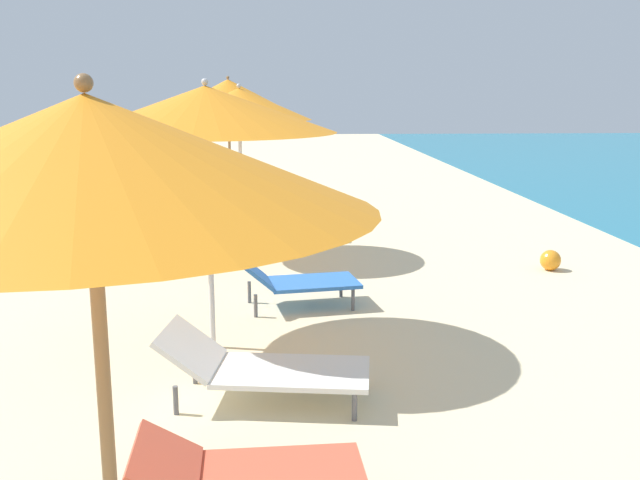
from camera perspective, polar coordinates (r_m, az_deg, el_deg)
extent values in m
cone|color=orange|center=(2.39, -17.99, 6.54)|extent=(1.86, 1.86, 0.38)
sphere|color=olive|center=(2.38, -18.33, 11.80)|extent=(0.06, 0.06, 0.06)
cube|color=#D8593F|center=(4.13, -3.01, -18.37)|extent=(0.94, 0.67, 0.04)
cube|color=#D8593F|center=(4.10, -12.20, -17.02)|extent=(0.38, 0.64, 0.23)
cylinder|color=#59595E|center=(4.46, 1.65, -17.96)|extent=(0.04, 0.04, 0.23)
cylinder|color=#59595E|center=(4.45, -11.73, -18.26)|extent=(0.04, 0.04, 0.23)
cylinder|color=silver|center=(6.49, -8.76, -0.25)|extent=(0.05, 0.05, 1.97)
cone|color=orange|center=(6.35, -9.10, 10.26)|extent=(2.28, 2.28, 0.40)
sphere|color=silver|center=(6.35, -9.17, 12.34)|extent=(0.06, 0.06, 0.06)
cube|color=blue|center=(7.84, -0.55, -3.39)|extent=(1.05, 0.77, 0.04)
cube|color=blue|center=(7.70, -5.20, -2.53)|extent=(0.43, 0.67, 0.30)
cylinder|color=#59595E|center=(8.21, 1.68, -3.73)|extent=(0.04, 0.04, 0.25)
cylinder|color=#59595E|center=(7.72, 2.65, -4.75)|extent=(0.04, 0.04, 0.25)
cylinder|color=#59595E|center=(8.02, -5.65, -4.16)|extent=(0.04, 0.04, 0.25)
cylinder|color=#59595E|center=(7.52, -5.15, -5.24)|extent=(0.04, 0.04, 0.25)
cube|color=white|center=(5.51, -2.21, -10.48)|extent=(1.24, 0.81, 0.04)
cube|color=white|center=(5.58, -10.29, -8.50)|extent=(0.51, 0.71, 0.33)
cylinder|color=#59595E|center=(5.78, 2.94, -10.74)|extent=(0.04, 0.04, 0.22)
cylinder|color=#59595E|center=(5.27, 2.77, -13.09)|extent=(0.04, 0.04, 0.22)
cylinder|color=#59595E|center=(5.96, -9.95, -10.22)|extent=(0.04, 0.04, 0.22)
cylinder|color=#59595E|center=(5.46, -11.43, -12.41)|extent=(0.04, 0.04, 0.22)
cylinder|color=silver|center=(10.10, -6.31, 4.03)|extent=(0.05, 0.05, 1.93)
cone|color=orange|center=(10.00, -6.47, 10.73)|extent=(1.99, 1.99, 0.43)
sphere|color=silver|center=(10.00, -6.50, 12.12)|extent=(0.06, 0.06, 0.06)
cube|color=white|center=(11.39, -1.24, 1.23)|extent=(1.22, 0.76, 0.04)
cube|color=white|center=(11.50, -5.08, 2.01)|extent=(0.54, 0.64, 0.28)
cylinder|color=#59595E|center=(11.59, 1.22, 0.80)|extent=(0.04, 0.04, 0.21)
cylinder|color=#59595E|center=(11.13, 0.98, 0.34)|extent=(0.04, 0.04, 0.21)
cylinder|color=#59595E|center=(11.78, -4.97, 0.94)|extent=(0.04, 0.04, 0.21)
cylinder|color=#59595E|center=(11.33, -5.45, 0.49)|extent=(0.04, 0.04, 0.21)
cylinder|color=olive|center=(13.67, -7.20, 6.23)|extent=(0.05, 0.05, 2.01)
cone|color=orange|center=(13.60, -7.34, 11.53)|extent=(1.99, 1.99, 0.51)
sphere|color=olive|center=(13.60, -7.37, 12.73)|extent=(0.06, 0.06, 0.06)
cube|color=yellow|center=(14.87, -4.19, 3.74)|extent=(1.24, 0.82, 0.04)
cube|color=yellow|center=(15.03, -6.86, 4.60)|extent=(0.45, 0.64, 0.41)
cylinder|color=#59595E|center=(15.02, -2.23, 3.36)|extent=(0.04, 0.04, 0.21)
cylinder|color=#59595E|center=(14.55, -2.62, 3.08)|extent=(0.04, 0.04, 0.21)
cylinder|color=#59595E|center=(15.33, -6.91, 3.45)|extent=(0.04, 0.04, 0.21)
cylinder|color=#59595E|center=(14.88, -7.43, 3.18)|extent=(0.04, 0.04, 0.21)
sphere|color=orange|center=(9.88, 17.89, -1.54)|extent=(0.27, 0.27, 0.27)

